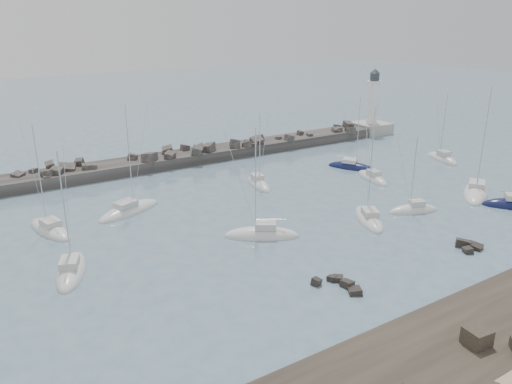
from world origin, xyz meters
TOP-DOWN VIEW (x-y plane):
  - ground at (0.00, 0.00)m, footprint 400.00×400.00m
  - rock_shelf at (-0.25, -22.04)m, footprint 140.00×12.09m
  - rock_cluster_near at (-3.29, -9.26)m, footprint 3.61×4.53m
  - rock_cluster_far at (13.99, -10.17)m, footprint 3.07×3.02m
  - breakwater at (-7.52, 37.95)m, footprint 115.00×6.87m
  - lighthouse at (47.00, 38.00)m, footprint 7.00×7.00m
  - sailboat_1 at (-23.92, 19.21)m, footprint 4.72×9.11m
  - sailboat_3 at (-24.28, 7.16)m, footprint 5.46×8.72m
  - sailboat_4 at (-13.94, 20.15)m, footprint 9.98×6.35m
  - sailboat_5 at (-3.56, 4.40)m, footprint 8.79×6.93m
  - sailboat_6 at (6.21, 20.42)m, footprint 3.70×7.78m
  - sailboat_7 at (10.37, 1.34)m, footprint 6.40×8.82m
  - sailboat_8 at (24.52, 19.68)m, footprint 6.37×8.43m
  - sailboat_9 at (17.50, 0.38)m, footprint 7.09×4.35m
  - sailboat_10 at (22.97, 13.37)m, footprint 4.11×8.08m
  - sailboat_11 at (30.40, 0.27)m, footprint 10.62×8.50m
  - sailboat_12 at (41.67, 14.91)m, footprint 4.44×8.24m

SIDE VIEW (x-z plane):
  - ground at x=0.00m, z-range 0.00..0.00m
  - rock_cluster_near at x=-3.29m, z-range -0.75..0.77m
  - rock_shelf at x=-0.25m, z-range -0.99..1.04m
  - sailboat_8 at x=24.52m, z-range -6.39..6.65m
  - sailboat_1 at x=-23.92m, z-range -6.72..6.99m
  - sailboat_4 at x=-13.94m, z-range -7.36..7.62m
  - sailboat_10 at x=22.97m, z-range -6.02..6.30m
  - sailboat_7 at x=10.37m, z-range -6.65..6.93m
  - sailboat_11 at x=30.40m, z-range -8.11..8.39m
  - rock_cluster_far at x=13.99m, z-range -0.61..0.89m
  - sailboat_9 at x=17.50m, z-range -5.33..5.62m
  - sailboat_6 at x=6.21m, z-range -5.86..6.16m
  - sailboat_3 at x=-24.28m, z-range -6.53..6.84m
  - sailboat_5 at x=-3.56m, z-range -6.79..7.10m
  - sailboat_12 at x=41.67m, z-range -6.20..6.52m
  - breakwater at x=-7.52m, z-range -2.13..2.77m
  - lighthouse at x=47.00m, z-range -4.21..10.39m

